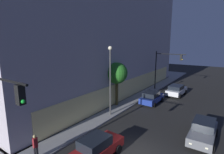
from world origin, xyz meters
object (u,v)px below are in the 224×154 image
pedestrian_waiting (35,144)px  traffic_light_far_corner (164,64)px  modern_building (75,31)px  street_lamp_sidewalk (110,73)px  sidewalk_tree (117,73)px  car_white (177,90)px  car_grey (203,131)px  car_blue (152,97)px  car_red (97,147)px

pedestrian_waiting → traffic_light_far_corner: bearing=-2.8°
modern_building → pedestrian_waiting: (-17.44, -13.75, -9.20)m
street_lamp_sidewalk → sidewalk_tree: 3.41m
street_lamp_sidewalk → car_white: street_lamp_sidewalk is taller
car_grey → car_blue: car_grey is taller
car_grey → car_blue: 9.72m
pedestrian_waiting → car_white: size_ratio=0.37×
street_lamp_sidewalk → car_grey: bearing=-88.2°
car_red → car_grey: 9.22m
car_grey → car_blue: bearing=48.6°
sidewalk_tree → pedestrian_waiting: (-12.53, -1.35, -3.16)m
modern_building → street_lamp_sidewalk: modern_building is taller
traffic_light_far_corner → car_blue: 8.39m
car_grey → car_red: bearing=140.3°
sidewalk_tree → modern_building: bearing=68.4°
modern_building → car_blue: modern_building is taller
pedestrian_waiting → car_red: 4.36m
sidewalk_tree → car_blue: 6.10m
street_lamp_sidewalk → pedestrian_waiting: street_lamp_sidewalk is taller
sidewalk_tree → car_blue: (3.60, -3.42, -3.53)m
pedestrian_waiting → car_white: bearing=-9.9°
car_red → traffic_light_far_corner: bearing=6.4°
traffic_light_far_corner → pedestrian_waiting: size_ratio=3.73×
street_lamp_sidewalk → car_white: (12.53, -4.02, -4.16)m
car_grey → car_white: car_grey is taller
modern_building → sidewalk_tree: 14.64m
car_red → car_white: 19.34m
car_red → car_white: (19.33, -0.37, 0.01)m
sidewalk_tree → pedestrian_waiting: sidewalk_tree is taller
pedestrian_waiting → car_white: 22.27m
pedestrian_waiting → car_red: bearing=-53.2°
modern_building → car_blue: size_ratio=8.26×
traffic_light_far_corner → sidewalk_tree: bearing=167.3°
car_red → car_grey: car_red is taller
pedestrian_waiting → car_grey: 13.48m
sidewalk_tree → car_red: bearing=-154.1°
street_lamp_sidewalk → car_blue: bearing=-18.4°
car_grey → car_white: 13.42m
pedestrian_waiting → car_blue: size_ratio=0.40×
street_lamp_sidewalk → car_blue: (6.73, -2.24, -4.20)m
car_blue → car_white: car_white is taller
traffic_light_far_corner → car_grey: traffic_light_far_corner is taller
traffic_light_far_corner → car_blue: (-7.43, -0.94, -3.79)m
modern_building → pedestrian_waiting: size_ratio=20.76×
car_red → car_blue: size_ratio=0.96×
street_lamp_sidewalk → car_grey: 10.41m
traffic_light_far_corner → car_blue: bearing=-172.8°
pedestrian_waiting → car_white: pedestrian_waiting is taller
car_blue → street_lamp_sidewalk: bearing=161.6°
traffic_light_far_corner → pedestrian_waiting: 23.83m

